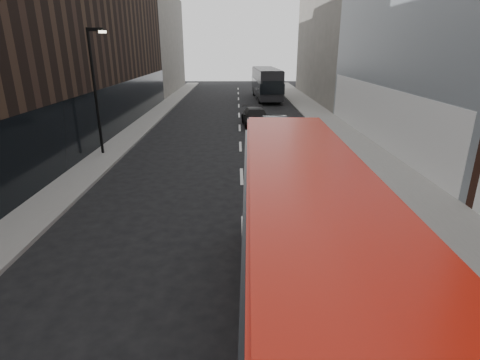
{
  "coord_description": "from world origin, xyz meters",
  "views": [
    {
      "loc": [
        -0.24,
        -3.82,
        6.15
      ],
      "look_at": [
        -0.15,
        6.44,
        2.5
      ],
      "focal_mm": 28.0,
      "sensor_mm": 36.0,
      "label": 1
    }
  ],
  "objects_px": {
    "car_b": "(275,128)",
    "red_bus": "(301,246)",
    "grey_bus": "(266,83)",
    "car_c": "(256,118)",
    "car_a": "(270,167)",
    "street_lamp": "(96,84)"
  },
  "relations": [
    {
      "from": "car_b",
      "to": "red_bus",
      "type": "bearing_deg",
      "value": -94.43
    },
    {
      "from": "red_bus",
      "to": "grey_bus",
      "type": "relative_size",
      "value": 0.88
    },
    {
      "from": "car_c",
      "to": "car_a",
      "type": "bearing_deg",
      "value": -94.25
    },
    {
      "from": "red_bus",
      "to": "car_c",
      "type": "height_order",
      "value": "red_bus"
    },
    {
      "from": "street_lamp",
      "to": "grey_bus",
      "type": "distance_m",
      "value": 28.06
    },
    {
      "from": "red_bus",
      "to": "car_b",
      "type": "height_order",
      "value": "red_bus"
    },
    {
      "from": "red_bus",
      "to": "street_lamp",
      "type": "bearing_deg",
      "value": 123.5
    },
    {
      "from": "grey_bus",
      "to": "street_lamp",
      "type": "bearing_deg",
      "value": -116.93
    },
    {
      "from": "red_bus",
      "to": "car_a",
      "type": "bearing_deg",
      "value": 90.04
    },
    {
      "from": "grey_bus",
      "to": "car_a",
      "type": "distance_m",
      "value": 29.88
    },
    {
      "from": "car_b",
      "to": "car_c",
      "type": "xyz_separation_m",
      "value": [
        -1.13,
        4.55,
        -0.05
      ]
    },
    {
      "from": "red_bus",
      "to": "grey_bus",
      "type": "xyz_separation_m",
      "value": [
        2.34,
        40.45,
        -0.28
      ]
    },
    {
      "from": "grey_bus",
      "to": "car_b",
      "type": "xyz_separation_m",
      "value": [
        -0.97,
        -21.49,
        -1.2
      ]
    },
    {
      "from": "car_c",
      "to": "red_bus",
      "type": "bearing_deg",
      "value": -95.17
    },
    {
      "from": "red_bus",
      "to": "car_a",
      "type": "height_order",
      "value": "red_bus"
    },
    {
      "from": "car_a",
      "to": "car_b",
      "type": "bearing_deg",
      "value": 84.39
    },
    {
      "from": "street_lamp",
      "to": "car_a",
      "type": "distance_m",
      "value": 11.14
    },
    {
      "from": "grey_bus",
      "to": "car_b",
      "type": "distance_m",
      "value": 21.54
    },
    {
      "from": "grey_bus",
      "to": "red_bus",
      "type": "bearing_deg",
      "value": -95.64
    },
    {
      "from": "street_lamp",
      "to": "red_bus",
      "type": "bearing_deg",
      "value": -58.21
    },
    {
      "from": "red_bus",
      "to": "car_c",
      "type": "relative_size",
      "value": 2.0
    },
    {
      "from": "grey_bus",
      "to": "car_c",
      "type": "relative_size",
      "value": 2.28
    }
  ]
}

